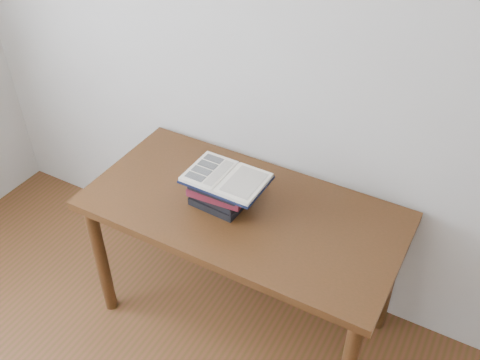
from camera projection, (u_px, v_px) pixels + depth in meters
The scene contains 3 objects.
desk at pixel (243, 225), 2.31m from camera, with size 1.35×0.67×0.72m.
book_stack at pixel (219, 190), 2.22m from camera, with size 0.26×0.18×0.15m.
open_book at pixel (226, 178), 2.14m from camera, with size 0.33×0.23×0.03m.
Camera 1 is at (0.84, -0.10, 2.22)m, focal length 40.00 mm.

